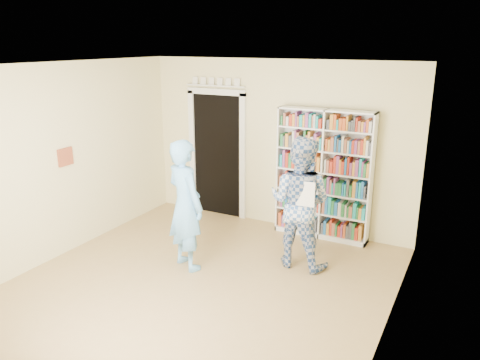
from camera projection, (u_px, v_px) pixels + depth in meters
The scene contains 11 objects.
floor at pixel (194, 290), 5.79m from camera, with size 5.00×5.00×0.00m, color #A07D4D.
ceiling at pixel (187, 66), 5.02m from camera, with size 5.00×5.00×0.00m, color white.
wall_back at pixel (277, 145), 7.53m from camera, with size 4.50×4.50×0.00m, color beige.
wall_left at pixel (53, 163), 6.40m from camera, with size 5.00×5.00×0.00m, color beige.
wall_right at pixel (391, 219), 4.40m from camera, with size 5.00×5.00×0.00m, color beige.
bookshelf at pixel (324, 174), 7.11m from camera, with size 1.46×0.27×2.00m.
doorway at pixel (217, 149), 8.05m from camera, with size 1.10×0.08×2.43m.
wall_art at pixel (65, 157), 6.55m from camera, with size 0.03×0.25×0.25m, color maroon.
man_blue at pixel (185, 205), 6.17m from camera, with size 0.64×0.42×1.77m, color #68AEE8.
man_plaid at pixel (300, 202), 6.22m from camera, with size 0.87×0.68×1.79m, color #315698.
paper_sheet at pixel (306, 194), 5.89m from camera, with size 0.23×0.01×0.33m, color white.
Camera 1 is at (2.90, -4.31, 2.97)m, focal length 35.00 mm.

